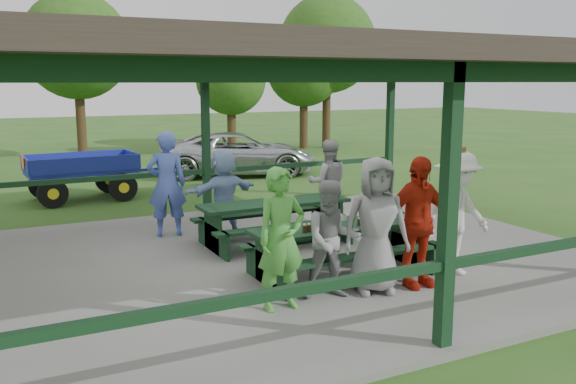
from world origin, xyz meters
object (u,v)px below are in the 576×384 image
farm_trailer (82,176)px  pickup_truck (239,154)px  picnic_table_far (275,217)px  spectator_grey (328,183)px  contestant_green (281,239)px  contestant_red (417,222)px  contestant_grey_left (332,240)px  contestant_grey_mid (376,225)px  spectator_blue (167,184)px  picnic_table_near (341,242)px  contestant_white_fedora (456,213)px  spectator_lblue (224,193)px

farm_trailer → pickup_truck: bearing=18.6°
picnic_table_far → spectator_grey: size_ratio=1.56×
picnic_table_far → contestant_green: size_ratio=1.48×
contestant_green → contestant_red: (2.04, -0.07, 0.02)m
contestant_grey_left → farm_trailer: 9.18m
contestant_grey_mid → spectator_blue: spectator_blue is taller
picnic_table_near → farm_trailer: size_ratio=0.78×
picnic_table_far → contestant_white_fedora: 3.23m
contestant_grey_mid → contestant_red: (0.64, -0.06, -0.01)m
picnic_table_near → spectator_blue: size_ratio=1.42×
contestant_green → contestant_grey_left: (0.77, 0.06, -0.11)m
picnic_table_near → contestant_green: bearing=-148.8°
picnic_table_near → contestant_grey_mid: contestant_grey_mid is taller
contestant_grey_left → picnic_table_near: bearing=67.8°
spectator_lblue → contestant_white_fedora: bearing=108.6°
contestant_white_fedora → farm_trailer: 9.81m
contestant_green → spectator_lblue: contestant_green is taller
contestant_red → pickup_truck: contestant_red is taller
picnic_table_near → spectator_grey: size_ratio=1.62×
contestant_grey_left → contestant_grey_mid: bearing=10.0°
contestant_red → spectator_blue: bearing=118.6°
contestant_grey_left → spectator_grey: (2.05, 3.59, 0.07)m
contestant_red → contestant_grey_mid: bearing=175.2°
contestant_green → pickup_truck: (3.97, 11.11, -0.33)m
spectator_lblue → spectator_grey: (2.14, -0.09, 0.05)m
contestant_green → spectator_lblue: 3.80m
spectator_lblue → contestant_grey_left: bearing=79.2°
contestant_grey_left → spectator_blue: bearing=119.9°
contestant_grey_left → spectator_grey: bearing=76.5°
spectator_lblue → pickup_truck: 8.07m
spectator_lblue → picnic_table_near: bearing=91.8°
spectator_blue → pickup_truck: spectator_blue is taller
spectator_grey → pickup_truck: bearing=-77.8°
spectator_blue → farm_trailer: spectator_blue is taller
contestant_white_fedora → spectator_blue: bearing=125.1°
contestant_white_fedora → pickup_truck: bearing=82.6°
spectator_lblue → contestant_green: bearing=67.6°
contestant_grey_left → contestant_red: size_ratio=0.86×
picnic_table_near → contestant_red: contestant_red is taller
farm_trailer → picnic_table_near: bearing=-77.1°
contestant_grey_mid → farm_trailer: size_ratio=0.52×
contestant_white_fedora → spectator_grey: 3.58m
picnic_table_far → contestant_green: bearing=-114.1°
contestant_grey_mid → spectator_lblue: bearing=118.5°
contestant_grey_mid → pickup_truck: size_ratio=0.38×
farm_trailer → spectator_blue: bearing=-84.3°
contestant_green → contestant_white_fedora: bearing=-1.7°
contestant_white_fedora → farm_trailer: size_ratio=0.54×
pickup_truck → contestant_red: bearing=-172.8°
contestant_green → spectator_lblue: bearing=76.8°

